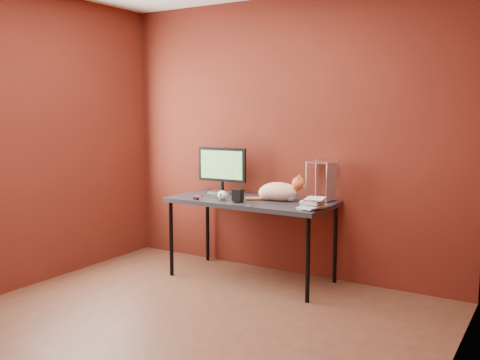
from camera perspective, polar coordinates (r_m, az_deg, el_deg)
The scene contains 11 objects.
room at distance 3.60m, azimuth -7.67°, elevation 5.63°, with size 3.52×3.52×2.61m.
desk at distance 4.89m, azimuth 1.24°, elevation -2.65°, with size 1.50×0.70×0.75m.
monitor at distance 5.22m, azimuth -1.93°, elevation 1.31°, with size 0.51×0.18×0.45m.
cat at distance 4.80m, azimuth 4.21°, elevation -1.21°, with size 0.50×0.28×0.25m.
skull_mug at distance 4.83m, azimuth -1.92°, elevation -1.64°, with size 0.09×0.09×0.09m.
speaker at distance 4.71m, azimuth -0.23°, elevation -1.74°, with size 0.10×0.10×0.12m.
book_stack at distance 4.42m, azimuth 7.04°, elevation 3.66°, with size 0.20×0.24×1.04m.
wire_rack at distance 4.83m, azimuth 8.65°, elevation -0.10°, with size 0.23×0.19×0.36m.
pocket_knife at distance 5.03m, azimuth -4.43°, elevation -1.72°, with size 0.07×0.02×0.01m, color #AB0D1E.
black_gadget at distance 4.86m, azimuth -4.72°, elevation -1.99°, with size 0.05×0.03×0.02m, color black.
washer at distance 4.56m, azimuth 1.07°, elevation -2.72°, with size 0.04×0.04×0.00m, color #B6B6BB.
Camera 1 is at (2.26, -2.80, 1.55)m, focal length 40.00 mm.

